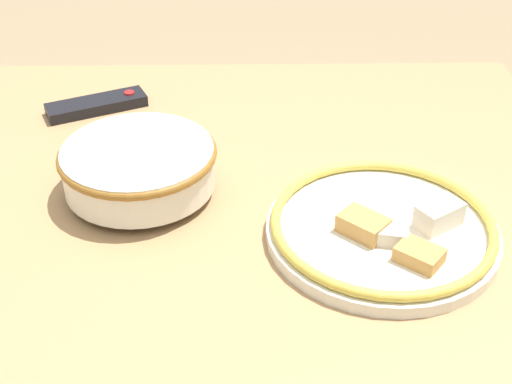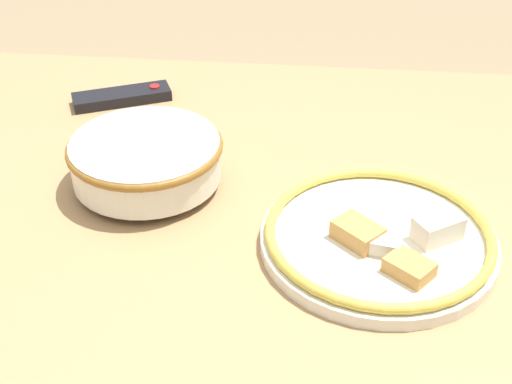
% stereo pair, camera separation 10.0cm
% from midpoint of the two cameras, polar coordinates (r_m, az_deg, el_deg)
% --- Properties ---
extents(dining_table, '(1.20, 1.10, 0.76)m').
position_cam_midpoint_polar(dining_table, '(1.05, -2.32, -6.43)').
color(dining_table, tan).
rests_on(dining_table, ground_plane).
extents(noodle_bowl, '(0.23, 0.23, 0.08)m').
position_cam_midpoint_polar(noodle_bowl, '(1.06, -6.15, 2.54)').
color(noodle_bowl, silver).
rests_on(noodle_bowl, dining_table).
extents(food_plate, '(0.32, 0.32, 0.05)m').
position_cam_midpoint_polar(food_plate, '(0.97, 12.81, -3.71)').
color(food_plate, silver).
rests_on(food_plate, dining_table).
extents(tv_remote, '(0.18, 0.12, 0.02)m').
position_cam_midpoint_polar(tv_remote, '(1.32, -8.55, 7.49)').
color(tv_remote, black).
rests_on(tv_remote, dining_table).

